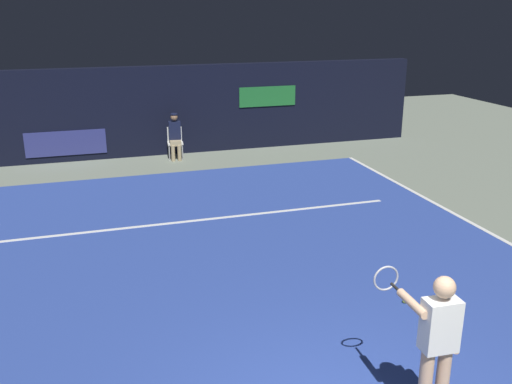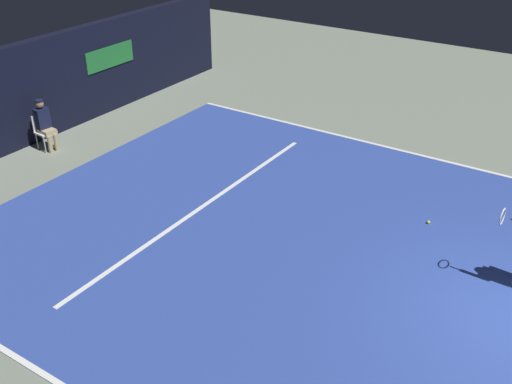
% 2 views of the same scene
% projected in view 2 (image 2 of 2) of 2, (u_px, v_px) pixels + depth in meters
% --- Properties ---
extents(ground_plane, '(31.50, 31.50, 0.00)m').
position_uv_depth(ground_plane, '(281.00, 235.00, 12.06)').
color(ground_plane, gray).
extents(court_surface, '(10.27, 11.41, 0.01)m').
position_uv_depth(court_surface, '(281.00, 235.00, 12.06)').
color(court_surface, '#2D479E').
rests_on(court_surface, ground).
extents(line_sideline_left, '(0.10, 11.41, 0.01)m').
position_uv_depth(line_sideline_left, '(382.00, 146.00, 15.77)').
color(line_sideline_left, white).
rests_on(line_sideline_left, court_surface).
extents(line_service, '(8.01, 0.10, 0.01)m').
position_uv_depth(line_service, '(202.00, 207.00, 13.01)').
color(line_service, white).
rests_on(line_service, court_surface).
extents(back_wall, '(15.98, 0.33, 2.60)m').
position_uv_depth(back_wall, '(15.00, 98.00, 15.21)').
color(back_wall, black).
rests_on(back_wall, ground).
extents(line_judge_on_chair, '(0.48, 0.56, 1.32)m').
position_uv_depth(line_judge_on_chair, '(44.00, 124.00, 15.32)').
color(line_judge_on_chair, white).
rests_on(line_judge_on_chair, ground).
extents(tennis_ball, '(0.07, 0.07, 0.07)m').
position_uv_depth(tennis_ball, '(428.00, 222.00, 12.41)').
color(tennis_ball, '#CCE033').
rests_on(tennis_ball, court_surface).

